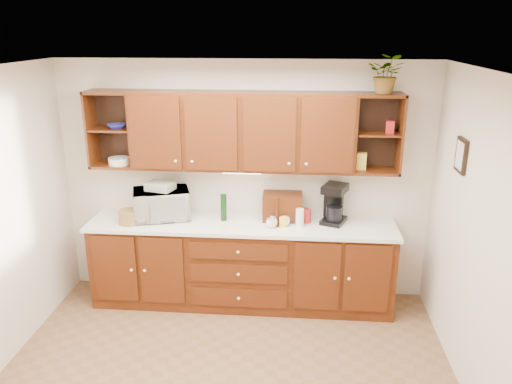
% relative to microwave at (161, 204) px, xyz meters
% --- Properties ---
extents(ceiling, '(4.00, 4.00, 0.00)m').
position_rel_microwave_xyz_m(ceiling, '(0.87, -1.51, 1.50)').
color(ceiling, white).
rests_on(ceiling, back_wall).
extents(back_wall, '(4.00, 0.00, 4.00)m').
position_rel_microwave_xyz_m(back_wall, '(0.87, 0.24, 0.20)').
color(back_wall, beige).
rests_on(back_wall, floor).
extents(right_wall, '(0.00, 3.50, 3.50)m').
position_rel_microwave_xyz_m(right_wall, '(2.87, -1.51, 0.20)').
color(right_wall, beige).
rests_on(right_wall, floor).
extents(base_cabinets, '(3.20, 0.60, 0.90)m').
position_rel_microwave_xyz_m(base_cabinets, '(0.87, -0.06, -0.65)').
color(base_cabinets, '#321605').
rests_on(base_cabinets, floor).
extents(countertop, '(3.24, 0.64, 0.04)m').
position_rel_microwave_xyz_m(countertop, '(0.87, -0.07, -0.18)').
color(countertop, white).
rests_on(countertop, base_cabinets).
extents(upper_cabinets, '(3.20, 0.33, 0.80)m').
position_rel_microwave_xyz_m(upper_cabinets, '(0.88, 0.08, 0.79)').
color(upper_cabinets, '#321605').
rests_on(upper_cabinets, back_wall).
extents(undercabinet_light, '(0.40, 0.05, 0.02)m').
position_rel_microwave_xyz_m(undercabinet_light, '(0.87, 0.03, 0.37)').
color(undercabinet_light, white).
rests_on(undercabinet_light, upper_cabinets).
extents(framed_picture, '(0.03, 0.24, 0.30)m').
position_rel_microwave_xyz_m(framed_picture, '(2.85, -0.61, 0.75)').
color(framed_picture, black).
rests_on(framed_picture, right_wall).
extents(wicker_basket, '(0.24, 0.24, 0.15)m').
position_rel_microwave_xyz_m(wicker_basket, '(-0.30, -0.19, -0.09)').
color(wicker_basket, olive).
rests_on(wicker_basket, countertop).
extents(microwave, '(0.67, 0.55, 0.32)m').
position_rel_microwave_xyz_m(microwave, '(0.00, 0.00, 0.00)').
color(microwave, beige).
rests_on(microwave, countertop).
extents(towel_stack, '(0.32, 0.27, 0.08)m').
position_rel_microwave_xyz_m(towel_stack, '(0.00, 0.00, 0.20)').
color(towel_stack, '#D2C263').
rests_on(towel_stack, microwave).
extents(wine_bottle, '(0.08, 0.08, 0.29)m').
position_rel_microwave_xyz_m(wine_bottle, '(0.67, -0.00, -0.02)').
color(wine_bottle, black).
rests_on(wine_bottle, countertop).
extents(woven_tray, '(0.34, 0.20, 0.32)m').
position_rel_microwave_xyz_m(woven_tray, '(0.08, 0.18, -0.15)').
color(woven_tray, olive).
rests_on(woven_tray, countertop).
extents(bread_box, '(0.42, 0.27, 0.29)m').
position_rel_microwave_xyz_m(bread_box, '(1.29, 0.08, -0.02)').
color(bread_box, '#321605').
rests_on(bread_box, countertop).
extents(mug_tree, '(0.25, 0.26, 0.31)m').
position_rel_microwave_xyz_m(mug_tree, '(1.24, -0.10, -0.11)').
color(mug_tree, '#321605').
rests_on(mug_tree, countertop).
extents(canister_red, '(0.12, 0.12, 0.14)m').
position_rel_microwave_xyz_m(canister_red, '(1.55, 0.01, -0.09)').
color(canister_red, '#AD1C19').
rests_on(canister_red, countertop).
extents(canister_white, '(0.10, 0.10, 0.19)m').
position_rel_microwave_xyz_m(canister_white, '(1.48, -0.11, -0.07)').
color(canister_white, white).
rests_on(canister_white, countertop).
extents(canister_yellow, '(0.11, 0.11, 0.10)m').
position_rel_microwave_xyz_m(canister_yellow, '(1.31, -0.14, -0.11)').
color(canister_yellow, yellow).
rests_on(canister_yellow, countertop).
extents(coffee_maker, '(0.31, 0.35, 0.42)m').
position_rel_microwave_xyz_m(coffee_maker, '(1.84, 0.05, 0.04)').
color(coffee_maker, black).
rests_on(coffee_maker, countertop).
extents(bowl_stack, '(0.25, 0.25, 0.05)m').
position_rel_microwave_xyz_m(bowl_stack, '(-0.44, 0.06, 0.82)').
color(bowl_stack, navy).
rests_on(bowl_stack, upper_cabinets).
extents(plate_stack, '(0.28, 0.28, 0.07)m').
position_rel_microwave_xyz_m(plate_stack, '(-0.44, 0.04, 0.45)').
color(plate_stack, white).
rests_on(plate_stack, upper_cabinets).
extents(pantry_box_yellow, '(0.11, 0.09, 0.17)m').
position_rel_microwave_xyz_m(pantry_box_yellow, '(2.09, 0.06, 0.51)').
color(pantry_box_yellow, yellow).
rests_on(pantry_box_yellow, upper_cabinets).
extents(pantry_box_red, '(0.09, 0.09, 0.12)m').
position_rel_microwave_xyz_m(pantry_box_red, '(2.35, 0.06, 0.86)').
color(pantry_box_red, '#AD1C19').
rests_on(pantry_box_red, upper_cabinets).
extents(potted_plant, '(0.42, 0.39, 0.38)m').
position_rel_microwave_xyz_m(potted_plant, '(2.27, 0.02, 1.38)').
color(potted_plant, '#999999').
rests_on(potted_plant, upper_cabinets).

